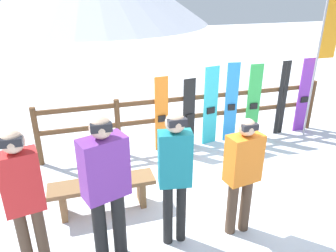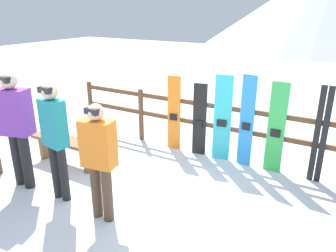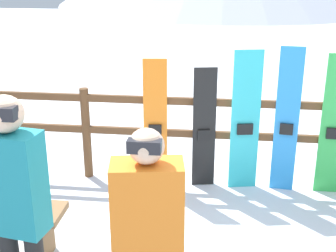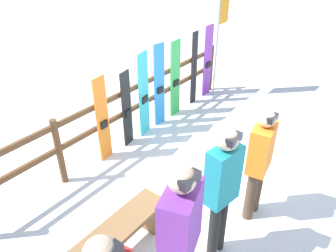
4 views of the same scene
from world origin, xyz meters
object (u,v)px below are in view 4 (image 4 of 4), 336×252
Objects in this scene: person_purple at (180,236)px; snowboard_green at (175,79)px; person_orange at (260,158)px; ski_pair_black at (194,69)px; snowboard_blue at (159,86)px; bench at (115,237)px; snowboard_purple at (208,61)px; person_teal at (222,186)px; snowboard_orange at (103,120)px; snowboard_cyan at (144,95)px; snowboard_black_stripe at (127,110)px; rental_flag at (223,4)px.

person_purple is 1.15× the size of snowboard_green.
ski_pair_black is (2.25, 2.46, -0.13)m from person_orange.
bench is at bearing -150.26° from snowboard_blue.
snowboard_purple is (1.69, -0.00, -0.01)m from snowboard_blue.
bench is at bearing -160.66° from snowboard_purple.
person_orange is at bearing -3.99° from person_teal.
snowboard_purple is at bearing 33.55° from person_teal.
person_purple is at bearing -151.07° from snowboard_purple.
snowboard_green is 0.66m from ski_pair_black.
bench is at bearing 89.13° from person_purple.
snowboard_orange is 0.90× the size of snowboard_blue.
snowboard_purple is at bearing 0.00° from snowboard_cyan.
snowboard_black_stripe is 0.87× the size of snowboard_cyan.
person_purple is 1.14× the size of ski_pair_black.
rental_flag reaches higher than snowboard_orange.
person_purple reaches higher than bench.
snowboard_blue is at bearing 0.01° from snowboard_orange.
snowboard_purple is (4.39, 2.43, -0.24)m from person_purple.
snowboard_purple is at bearing 108.74° from rental_flag.
rental_flag reaches higher than snowboard_green.
snowboard_cyan is 0.97× the size of snowboard_blue.
person_orange reaches higher than snowboard_cyan.
rental_flag is at bearing -71.26° from snowboard_purple.
person_teal is (0.77, -0.86, 0.67)m from bench.
snowboard_blue is at bearing 0.01° from snowboard_black_stripe.
snowboard_green is at bearing -180.00° from snowboard_purple.
snowboard_blue is 1.03× the size of ski_pair_black.
person_teal reaches higher than snowboard_black_stripe.
snowboard_black_stripe is at bearing -180.00° from snowboard_purple.
person_teal is at bearing -149.39° from rental_flag.
snowboard_black_stripe is at bearing -179.99° from snowboard_blue.
snowboard_purple reaches higher than snowboard_cyan.
snowboard_blue is 2.14m from rental_flag.
snowboard_cyan is at bearing 0.02° from snowboard_black_stripe.
snowboard_black_stripe is at bearing -179.90° from ski_pair_black.
snowboard_blue is (0.87, 0.00, 0.12)m from snowboard_black_stripe.
person_purple is at bearing -147.80° from ski_pair_black.
snowboard_orange is at bearing -179.92° from ski_pair_black.
snowboard_green is at bearing 170.38° from rental_flag.
person_orange is at bearing -82.59° from snowboard_orange.
ski_pair_black reaches higher than snowboard_black_stripe.
person_orange is 1.02× the size of snowboard_green.
person_orange is 3.71m from snowboard_purple.
snowboard_purple is (3.61, 2.40, -0.23)m from person_teal.
snowboard_cyan reaches higher than snowboard_black_stripe.
snowboard_orange is at bearing 179.99° from snowboard_black_stripe.
ski_pair_black is (1.59, 0.00, 0.01)m from snowboard_cyan.
person_orange is 2.93m from snowboard_green.
ski_pair_black is at bearing 0.10° from snowboard_black_stripe.
snowboard_green is 1.20m from snowboard_purple.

